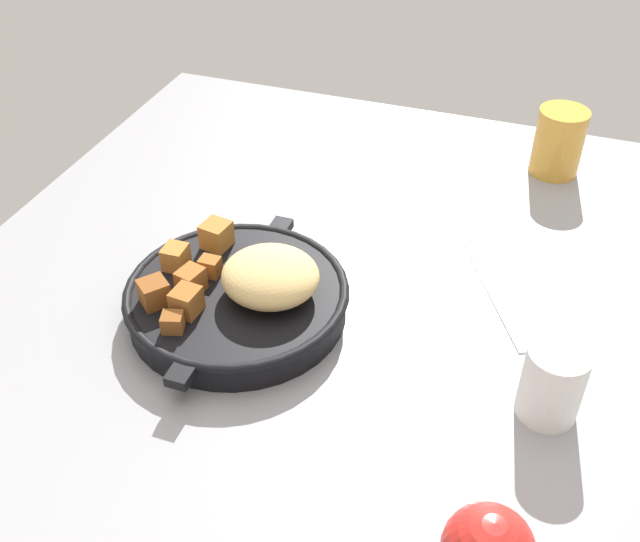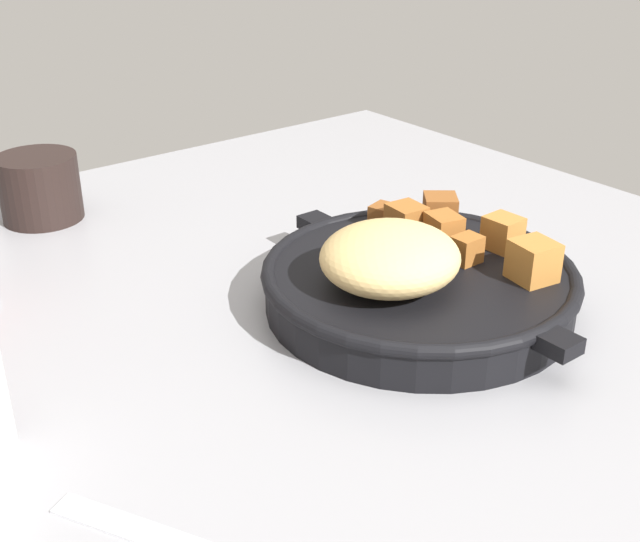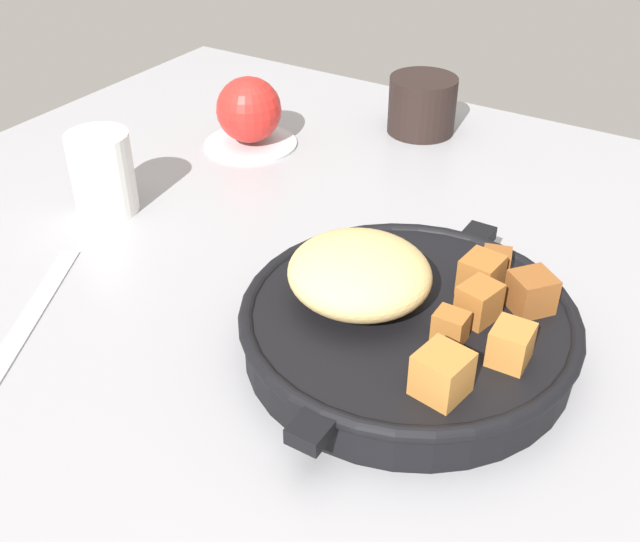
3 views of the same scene
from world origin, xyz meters
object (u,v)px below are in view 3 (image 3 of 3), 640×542
at_px(cast_iron_skillet, 404,318).
at_px(white_creamer_pitcher, 103,173).
at_px(butter_knife, 28,320).
at_px(red_apple, 249,110).
at_px(coffee_mug_dark, 422,105).

relative_size(cast_iron_skillet, white_creamer_pitcher, 3.65).
distance_m(cast_iron_skillet, butter_knife, 0.30).
bearing_deg(red_apple, coffee_mug_dark, -47.16).
bearing_deg(butter_knife, coffee_mug_dark, -39.79).
xyz_separation_m(red_apple, butter_knife, (-0.37, -0.05, -0.04)).
bearing_deg(coffee_mug_dark, white_creamer_pitcher, 151.94).
distance_m(cast_iron_skillet, white_creamer_pitcher, 0.35).
bearing_deg(white_creamer_pitcher, coffee_mug_dark, -28.06).
relative_size(cast_iron_skillet, coffee_mug_dark, 3.72).
relative_size(cast_iron_skillet, red_apple, 3.99).
xyz_separation_m(cast_iron_skillet, white_creamer_pitcher, (0.04, 0.35, 0.01)).
bearing_deg(red_apple, cast_iron_skillet, -126.61).
xyz_separation_m(white_creamer_pitcher, coffee_mug_dark, (0.34, -0.18, -0.01)).
xyz_separation_m(red_apple, coffee_mug_dark, (0.14, -0.15, -0.01)).
bearing_deg(coffee_mug_dark, cast_iron_skillet, -156.31).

